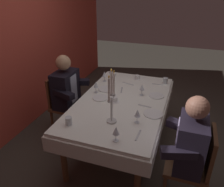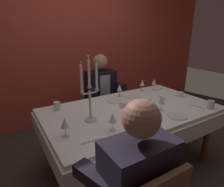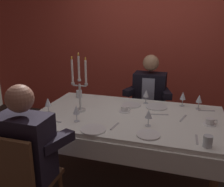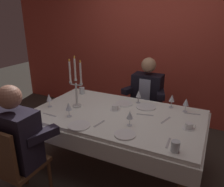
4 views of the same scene
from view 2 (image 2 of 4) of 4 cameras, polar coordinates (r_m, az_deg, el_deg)
name	(u,v)px [view 2 (image 2 of 4)]	position (r m, az deg, el deg)	size (l,w,h in m)	color
ground_plane	(130,163)	(2.54, 5.26, -20.01)	(12.00, 12.00, 0.00)	#3C372F
back_wall	(75,43)	(3.46, -11.09, 14.43)	(6.00, 0.12, 2.70)	#BE4233
dining_table	(131,118)	(2.20, 5.74, -7.25)	(1.94, 1.14, 0.74)	white
candelabra	(90,95)	(1.78, -6.61, -0.48)	(0.19, 0.11, 0.62)	silver
dinner_plate_0	(177,116)	(2.06, 18.84, -6.24)	(0.20, 0.20, 0.01)	white
dinner_plate_1	(115,101)	(2.35, 1.01, -2.11)	(0.21, 0.21, 0.01)	white
dinner_plate_2	(133,96)	(2.52, 6.17, -0.80)	(0.24, 0.24, 0.01)	white
dinner_plate_3	(143,130)	(1.72, 9.21, -10.57)	(0.23, 0.23, 0.01)	white
wine_glass_0	(161,100)	(2.12, 14.51, -2.00)	(0.07, 0.07, 0.16)	silver
wine_glass_1	(142,83)	(2.76, 9.01, 3.10)	(0.07, 0.07, 0.16)	silver
wine_glass_2	(120,88)	(2.49, 2.27, 1.67)	(0.07, 0.07, 0.16)	silver
wine_glass_3	(112,118)	(1.65, 0.13, -7.39)	(0.07, 0.07, 0.16)	silver
wine_glass_4	(154,82)	(2.83, 12.39, 3.34)	(0.07, 0.07, 0.16)	silver
wine_glass_5	(65,123)	(1.61, -13.84, -8.65)	(0.07, 0.07, 0.16)	silver
water_tumbler_0	(211,105)	(2.38, 27.28, -2.99)	(0.07, 0.07, 0.09)	silver
water_tumbler_1	(57,106)	(2.17, -16.05, -3.63)	(0.07, 0.07, 0.09)	silver
coffee_cup_0	(123,105)	(2.17, 3.31, -3.39)	(0.13, 0.12, 0.06)	white
coffee_cup_1	(180,95)	(2.66, 19.67, -0.29)	(0.13, 0.12, 0.06)	white
knife_0	(146,101)	(2.40, 10.22, -2.07)	(0.19, 0.02, 0.01)	#B7B7BC
knife_1	(162,98)	(2.54, 14.72, -1.23)	(0.19, 0.02, 0.01)	#B7B7BC
fork_2	(159,89)	(2.90, 13.90, 1.23)	(0.17, 0.02, 0.01)	#B7B7BC
knife_3	(93,141)	(1.56, -5.77, -13.85)	(0.19, 0.02, 0.01)	#B7B7BC
fork_4	(198,107)	(2.38, 24.21, -3.65)	(0.17, 0.02, 0.01)	#B7B7BC
spoon_5	(147,120)	(1.90, 10.27, -7.76)	(0.17, 0.02, 0.01)	#B7B7BC
seated_diner_0	(139,181)	(1.24, 7.94, -24.32)	(0.63, 0.48, 1.24)	brown
seated_diner_1	(101,88)	(2.90, -3.41, 1.65)	(0.63, 0.48, 1.24)	brown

